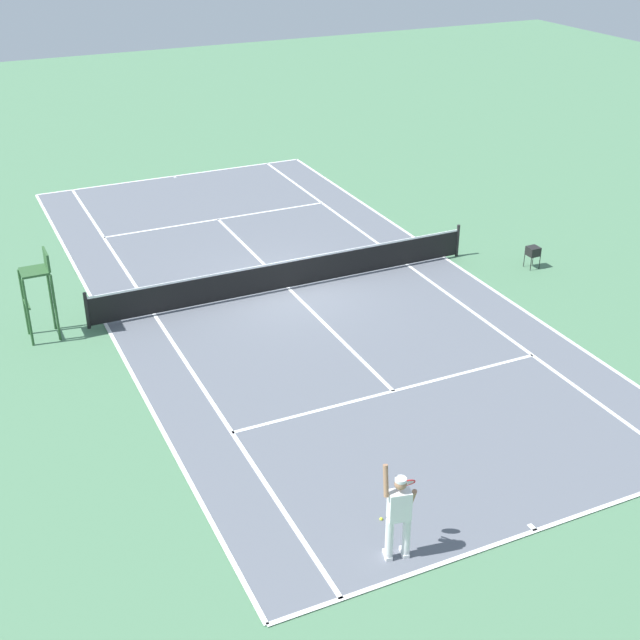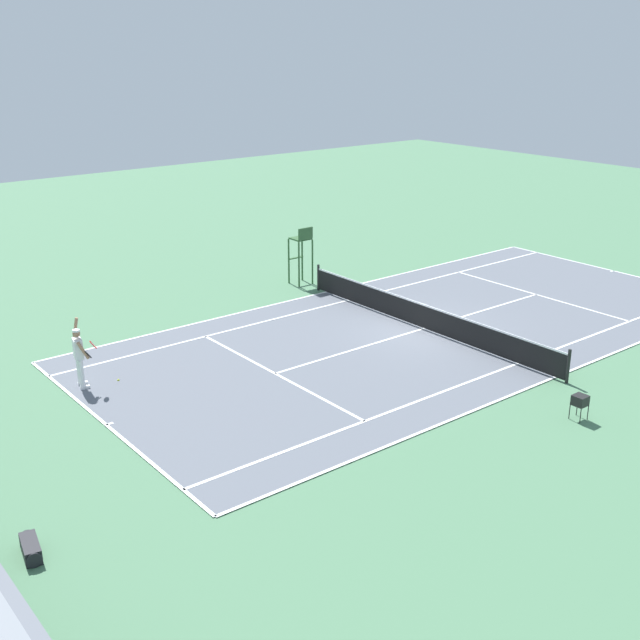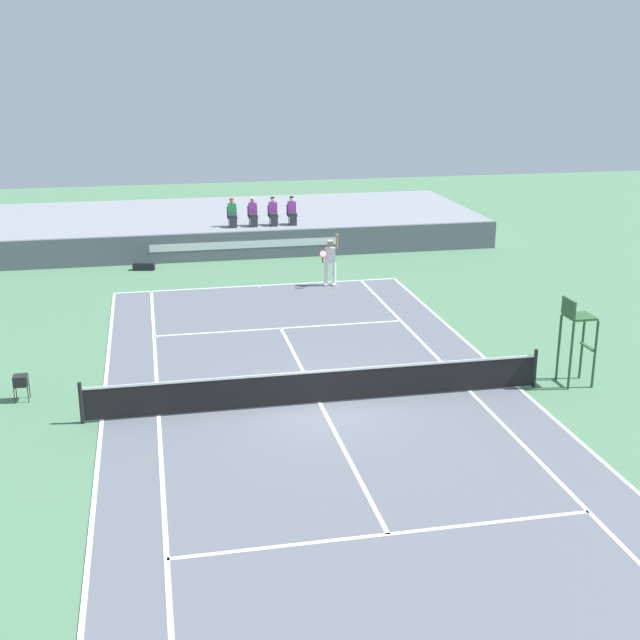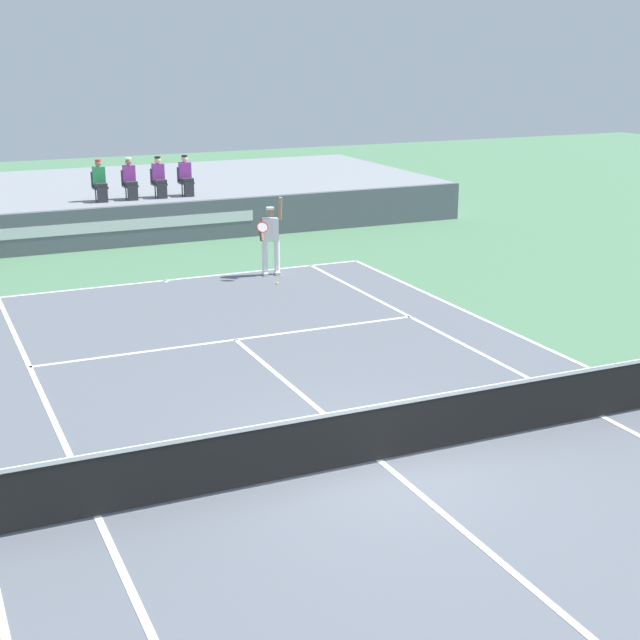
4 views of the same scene
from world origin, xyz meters
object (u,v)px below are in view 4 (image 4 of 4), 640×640
at_px(spectator_seated_0, 100,181).
at_px(tennis_player, 270,238).
at_px(spectator_seated_3, 186,176).
at_px(tennis_ball, 277,284).
at_px(spectator_seated_2, 159,178).
at_px(spectator_seated_1, 130,179).

xyz_separation_m(spectator_seated_0, tennis_player, (3.10, -6.31, -0.86)).
xyz_separation_m(spectator_seated_3, tennis_ball, (0.16, -7.33, -1.82)).
relative_size(spectator_seated_0, spectator_seated_2, 1.00).
relative_size(spectator_seated_2, tennis_player, 0.61).
relative_size(spectator_seated_3, tennis_player, 0.61).
height_order(spectator_seated_3, tennis_player, spectator_seated_3).
bearing_deg(tennis_player, spectator_seated_3, 93.52).
relative_size(spectator_seated_1, tennis_ball, 18.60).
relative_size(spectator_seated_1, spectator_seated_2, 1.00).
bearing_deg(spectator_seated_2, spectator_seated_0, 180.00).
bearing_deg(spectator_seated_3, tennis_ball, -88.79).
height_order(spectator_seated_1, spectator_seated_3, same).
distance_m(spectator_seated_2, tennis_ball, 7.62).
height_order(tennis_player, tennis_ball, tennis_player).
bearing_deg(spectator_seated_3, spectator_seated_2, 180.00).
distance_m(spectator_seated_1, tennis_ball, 7.80).
distance_m(spectator_seated_1, spectator_seated_3, 1.79).
relative_size(spectator_seated_2, tennis_ball, 18.60).
bearing_deg(spectator_seated_2, tennis_player, -78.74).
height_order(spectator_seated_3, tennis_ball, spectator_seated_3).
relative_size(spectator_seated_0, tennis_ball, 18.60).
bearing_deg(tennis_player, tennis_ball, -102.88).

